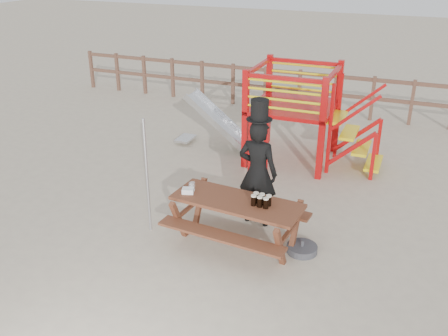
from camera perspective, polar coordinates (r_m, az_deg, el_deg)
ground at (r=8.25m, az=-0.43°, el=-7.80°), size 60.00×60.00×0.00m
back_fence at (r=14.19m, az=10.60°, el=8.97°), size 15.09×0.09×1.20m
playground_fort at (r=10.87m, az=7.47°, el=6.34°), size 4.71×1.84×2.10m
picnic_table at (r=7.81m, az=1.45°, el=-5.59°), size 2.13×1.56×0.78m
man_with_hat at (r=8.23m, az=3.88°, el=-0.22°), size 0.70×0.49×2.18m
metal_pole at (r=8.06m, az=-8.78°, el=-1.00°), size 0.04×0.04×1.96m
parasol_base at (r=7.93m, az=8.90°, el=-9.10°), size 0.48×0.48×0.20m
paper_bag at (r=7.89m, az=-4.15°, el=-2.60°), size 0.21×0.19×0.08m
stout_pints at (r=7.51m, az=4.25°, el=-3.70°), size 0.29×0.19×0.17m
empty_glasses at (r=7.93m, az=-3.70°, el=-2.19°), size 0.09×0.11×0.15m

